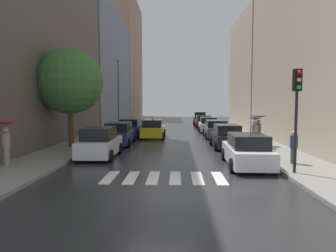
{
  "coord_description": "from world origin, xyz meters",
  "views": [
    {
      "loc": [
        0.51,
        -9.87,
        3.04
      ],
      "look_at": [
        -0.19,
        14.02,
        1.25
      ],
      "focal_mm": 32.1,
      "sensor_mm": 36.0,
      "label": 1
    }
  ],
  "objects_px": {
    "pedestrian_by_kerb": "(6,134)",
    "parked_car_right_nearest": "(247,151)",
    "pedestrian_near_tree": "(258,124)",
    "pedestrian_foreground": "(294,147)",
    "parked_car_left_third": "(131,128)",
    "parked_car_right_fourth": "(208,125)",
    "street_tree_left": "(70,82)",
    "pedestrian_far_side": "(255,125)",
    "lamp_post_left": "(118,90)",
    "parked_car_left_second": "(119,134)",
    "parked_car_left_nearest": "(100,143)",
    "parked_car_right_fifth": "(203,122)",
    "traffic_light_right_corner": "(297,98)",
    "parked_car_right_second": "(227,137)",
    "taxi_midroad": "(153,129)",
    "parked_car_right_sixth": "(200,119)",
    "parked_car_right_third": "(216,129)"
  },
  "relations": [
    {
      "from": "parked_car_right_second",
      "to": "pedestrian_near_tree",
      "type": "height_order",
      "value": "pedestrian_near_tree"
    },
    {
      "from": "parked_car_right_third",
      "to": "pedestrian_by_kerb",
      "type": "height_order",
      "value": "pedestrian_by_kerb"
    },
    {
      "from": "pedestrian_by_kerb",
      "to": "traffic_light_right_corner",
      "type": "relative_size",
      "value": 0.48
    },
    {
      "from": "parked_car_right_second",
      "to": "lamp_post_left",
      "type": "xyz_separation_m",
      "value": [
        -9.47,
        10.58,
        3.68
      ]
    },
    {
      "from": "parked_car_right_third",
      "to": "lamp_post_left",
      "type": "relative_size",
      "value": 0.63
    },
    {
      "from": "parked_car_right_sixth",
      "to": "traffic_light_right_corner",
      "type": "xyz_separation_m",
      "value": [
        1.56,
        -31.57,
        2.45
      ]
    },
    {
      "from": "parked_car_left_third",
      "to": "street_tree_left",
      "type": "bearing_deg",
      "value": 162.0
    },
    {
      "from": "pedestrian_near_tree",
      "to": "lamp_post_left",
      "type": "bearing_deg",
      "value": 176.34
    },
    {
      "from": "parked_car_left_second",
      "to": "parked_car_right_fifth",
      "type": "height_order",
      "value": "parked_car_left_second"
    },
    {
      "from": "parked_car_left_nearest",
      "to": "parked_car_left_third",
      "type": "height_order",
      "value": "parked_car_left_nearest"
    },
    {
      "from": "street_tree_left",
      "to": "traffic_light_right_corner",
      "type": "bearing_deg",
      "value": -31.07
    },
    {
      "from": "parked_car_left_second",
      "to": "pedestrian_far_side",
      "type": "xyz_separation_m",
      "value": [
        9.43,
        -2.35,
        0.83
      ]
    },
    {
      "from": "parked_car_right_fourth",
      "to": "pedestrian_far_side",
      "type": "height_order",
      "value": "pedestrian_far_side"
    },
    {
      "from": "parked_car_left_third",
      "to": "parked_car_right_nearest",
      "type": "xyz_separation_m",
      "value": [
        7.64,
        -13.08,
        -0.02
      ]
    },
    {
      "from": "parked_car_left_nearest",
      "to": "parked_car_right_second",
      "type": "distance_m",
      "value": 8.63
    },
    {
      "from": "parked_car_right_sixth",
      "to": "pedestrian_foreground",
      "type": "distance_m",
      "value": 29.71
    },
    {
      "from": "parked_car_left_second",
      "to": "pedestrian_near_tree",
      "type": "height_order",
      "value": "pedestrian_near_tree"
    },
    {
      "from": "parked_car_right_fourth",
      "to": "traffic_light_right_corner",
      "type": "xyz_separation_m",
      "value": [
        1.57,
        -19.81,
        2.54
      ]
    },
    {
      "from": "pedestrian_far_side",
      "to": "lamp_post_left",
      "type": "height_order",
      "value": "lamp_post_left"
    },
    {
      "from": "pedestrian_by_kerb",
      "to": "parked_car_right_nearest",
      "type": "bearing_deg",
      "value": 57.17
    },
    {
      "from": "parked_car_left_nearest",
      "to": "parked_car_left_second",
      "type": "bearing_deg",
      "value": -0.45
    },
    {
      "from": "lamp_post_left",
      "to": "parked_car_right_third",
      "type": "bearing_deg",
      "value": -23.79
    },
    {
      "from": "pedestrian_near_tree",
      "to": "pedestrian_foreground",
      "type": "bearing_deg",
      "value": -52.44
    },
    {
      "from": "parked_car_right_sixth",
      "to": "pedestrian_by_kerb",
      "type": "distance_m",
      "value": 32.5
    },
    {
      "from": "parked_car_left_nearest",
      "to": "taxi_midroad",
      "type": "xyz_separation_m",
      "value": [
        2.23,
        9.85,
        -0.03
      ]
    },
    {
      "from": "parked_car_left_nearest",
      "to": "parked_car_right_sixth",
      "type": "distance_m",
      "value": 28.45
    },
    {
      "from": "parked_car_left_third",
      "to": "parked_car_right_fifth",
      "type": "xyz_separation_m",
      "value": [
        7.62,
        10.85,
        -0.04
      ]
    },
    {
      "from": "parked_car_left_second",
      "to": "pedestrian_by_kerb",
      "type": "bearing_deg",
      "value": 155.45
    },
    {
      "from": "parked_car_left_nearest",
      "to": "taxi_midroad",
      "type": "relative_size",
      "value": 0.94
    },
    {
      "from": "parked_car_right_second",
      "to": "parked_car_right_fourth",
      "type": "relative_size",
      "value": 0.92
    },
    {
      "from": "parked_car_left_third",
      "to": "parked_car_right_fourth",
      "type": "xyz_separation_m",
      "value": [
        7.61,
        4.75,
        -0.02
      ]
    },
    {
      "from": "parked_car_right_nearest",
      "to": "parked_car_right_fourth",
      "type": "bearing_deg",
      "value": 1.76
    },
    {
      "from": "parked_car_right_third",
      "to": "parked_car_right_fourth",
      "type": "xyz_separation_m",
      "value": [
        -0.11,
        5.45,
        0.01
      ]
    },
    {
      "from": "pedestrian_foreground",
      "to": "parked_car_right_fifth",
      "type": "bearing_deg",
      "value": -177.42
    },
    {
      "from": "traffic_light_right_corner",
      "to": "lamp_post_left",
      "type": "relative_size",
      "value": 0.57
    },
    {
      "from": "pedestrian_near_tree",
      "to": "street_tree_left",
      "type": "height_order",
      "value": "street_tree_left"
    },
    {
      "from": "pedestrian_by_kerb",
      "to": "lamp_post_left",
      "type": "height_order",
      "value": "lamp_post_left"
    },
    {
      "from": "parked_car_right_nearest",
      "to": "street_tree_left",
      "type": "height_order",
      "value": "street_tree_left"
    },
    {
      "from": "parked_car_right_third",
      "to": "traffic_light_right_corner",
      "type": "height_order",
      "value": "traffic_light_right_corner"
    },
    {
      "from": "parked_car_right_fourth",
      "to": "traffic_light_right_corner",
      "type": "bearing_deg",
      "value": -174.26
    },
    {
      "from": "parked_car_right_nearest",
      "to": "parked_car_right_fourth",
      "type": "height_order",
      "value": "parked_car_right_fourth"
    },
    {
      "from": "parked_car_right_fifth",
      "to": "taxi_midroad",
      "type": "distance_m",
      "value": 13.08
    },
    {
      "from": "pedestrian_near_tree",
      "to": "lamp_post_left",
      "type": "height_order",
      "value": "lamp_post_left"
    },
    {
      "from": "parked_car_left_third",
      "to": "parked_car_right_third",
      "type": "height_order",
      "value": "parked_car_left_third"
    },
    {
      "from": "parked_car_left_third",
      "to": "parked_car_right_fourth",
      "type": "bearing_deg",
      "value": -56.08
    },
    {
      "from": "pedestrian_far_side",
      "to": "parked_car_right_second",
      "type": "bearing_deg",
      "value": 49.51
    },
    {
      "from": "parked_car_left_third",
      "to": "pedestrian_foreground",
      "type": "bearing_deg",
      "value": -141.1
    },
    {
      "from": "parked_car_right_fourth",
      "to": "pedestrian_by_kerb",
      "type": "height_order",
      "value": "pedestrian_by_kerb"
    },
    {
      "from": "parked_car_left_second",
      "to": "pedestrian_near_tree",
      "type": "bearing_deg",
      "value": -98.89
    },
    {
      "from": "parked_car_left_nearest",
      "to": "parked_car_right_fifth",
      "type": "bearing_deg",
      "value": -19.53
    }
  ]
}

